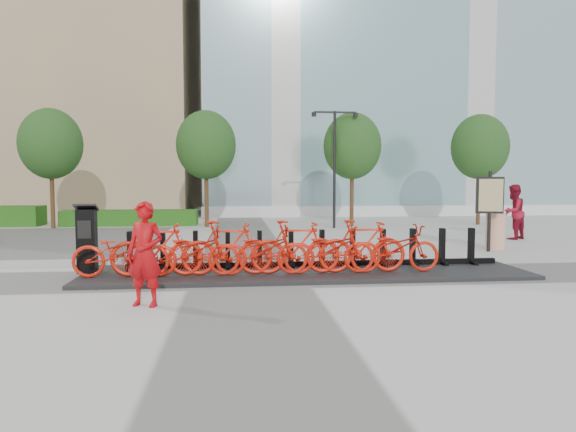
{
  "coord_description": "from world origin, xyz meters",
  "views": [
    {
      "loc": [
        -0.28,
        -10.75,
        2.06
      ],
      "look_at": [
        1.0,
        1.5,
        1.2
      ],
      "focal_mm": 32.0,
      "sensor_mm": 36.0,
      "label": 1
    }
  ],
  "objects": [
    {
      "name": "ground",
      "position": [
        0.0,
        0.0,
        0.0
      ],
      "size": [
        120.0,
        120.0,
        0.0
      ],
      "primitive_type": "plane",
      "color": "#B2B2B2"
    },
    {
      "name": "glass_building",
      "position": [
        14.0,
        26.0,
        12.0
      ],
      "size": [
        32.0,
        16.0,
        24.0
      ],
      "primitive_type": "cube",
      "color": "teal",
      "rests_on": "ground"
    },
    {
      "name": "hedge_b",
      "position": [
        -5.0,
        13.2,
        0.35
      ],
      "size": [
        6.0,
        1.2,
        0.7
      ],
      "primitive_type": "cube",
      "color": "#225E19",
      "rests_on": "ground"
    },
    {
      "name": "tree_0",
      "position": [
        -8.0,
        12.0,
        3.59
      ],
      "size": [
        2.6,
        2.6,
        5.1
      ],
      "color": "#50301C",
      "rests_on": "ground"
    },
    {
      "name": "tree_1",
      "position": [
        -1.5,
        12.0,
        3.59
      ],
      "size": [
        2.6,
        2.6,
        5.1
      ],
      "color": "#50301C",
      "rests_on": "ground"
    },
    {
      "name": "tree_2",
      "position": [
        5.0,
        12.0,
        3.59
      ],
      "size": [
        2.6,
        2.6,
        5.1
      ],
      "color": "#50301C",
      "rests_on": "ground"
    },
    {
      "name": "tree_3",
      "position": [
        11.0,
        12.0,
        3.59
      ],
      "size": [
        2.6,
        2.6,
        5.1
      ],
      "color": "#50301C",
      "rests_on": "ground"
    },
    {
      "name": "streetlamp",
      "position": [
        4.0,
        11.0,
        3.13
      ],
      "size": [
        2.0,
        0.2,
        5.0
      ],
      "color": "black",
      "rests_on": "ground"
    },
    {
      "name": "dock_pad",
      "position": [
        1.3,
        0.3,
        0.04
      ],
      "size": [
        9.6,
        2.4,
        0.08
      ],
      "primitive_type": "cube",
      "color": "black",
      "rests_on": "ground"
    },
    {
      "name": "dock_rail_posts",
      "position": [
        1.36,
        0.77,
        0.51
      ],
      "size": [
        8.02,
        0.5,
        0.85
      ],
      "primitive_type": null,
      "color": "black",
      "rests_on": "dock_pad"
    },
    {
      "name": "bike_0",
      "position": [
        -2.6,
        -0.05,
        0.59
      ],
      "size": [
        1.96,
        0.68,
        1.03
      ],
      "primitive_type": "imported",
      "rotation": [
        0.0,
        0.0,
        1.57
      ],
      "color": "red",
      "rests_on": "dock_pad"
    },
    {
      "name": "bike_1",
      "position": [
        -1.88,
        -0.05,
        0.65
      ],
      "size": [
        1.9,
        0.54,
        1.14
      ],
      "primitive_type": "imported",
      "rotation": [
        0.0,
        0.0,
        1.57
      ],
      "color": "red",
      "rests_on": "dock_pad"
    },
    {
      "name": "bike_2",
      "position": [
        -1.16,
        -0.05,
        0.59
      ],
      "size": [
        1.96,
        0.68,
        1.03
      ],
      "primitive_type": "imported",
      "rotation": [
        0.0,
        0.0,
        1.57
      ],
      "color": "red",
      "rests_on": "dock_pad"
    },
    {
      "name": "bike_3",
      "position": [
        -0.44,
        -0.05,
        0.65
      ],
      "size": [
        1.9,
        0.54,
        1.14
      ],
      "primitive_type": "imported",
      "rotation": [
        0.0,
        0.0,
        1.57
      ],
      "color": "red",
      "rests_on": "dock_pad"
    },
    {
      "name": "bike_4",
      "position": [
        0.28,
        -0.05,
        0.59
      ],
      "size": [
        1.96,
        0.68,
        1.03
      ],
      "primitive_type": "imported",
      "rotation": [
        0.0,
        0.0,
        1.57
      ],
      "color": "red",
      "rests_on": "dock_pad"
    },
    {
      "name": "bike_5",
      "position": [
        1.0,
        -0.05,
        0.65
      ],
      "size": [
        1.9,
        0.54,
        1.14
      ],
      "primitive_type": "imported",
      "rotation": [
        0.0,
        0.0,
        1.57
      ],
      "color": "red",
      "rests_on": "dock_pad"
    },
    {
      "name": "bike_6",
      "position": [
        1.72,
        -0.05,
        0.59
      ],
      "size": [
        1.96,
        0.68,
        1.03
      ],
      "primitive_type": "imported",
      "rotation": [
        0.0,
        0.0,
        1.57
      ],
      "color": "red",
      "rests_on": "dock_pad"
    },
    {
      "name": "bike_7",
      "position": [
        2.44,
        -0.05,
        0.65
      ],
      "size": [
        1.9,
        0.54,
        1.14
      ],
      "primitive_type": "imported",
      "rotation": [
        0.0,
        0.0,
        1.57
      ],
      "color": "red",
      "rests_on": "dock_pad"
    },
    {
      "name": "bike_8",
      "position": [
        3.16,
        -0.05,
        0.59
      ],
      "size": [
        1.96,
        0.68,
        1.03
      ],
      "primitive_type": "imported",
      "rotation": [
        0.0,
        0.0,
        1.57
      ],
      "color": "red",
      "rests_on": "dock_pad"
    },
    {
      "name": "kiosk",
      "position": [
        -3.42,
        0.5,
        0.79
      ],
      "size": [
        0.48,
        0.41,
        1.49
      ],
      "rotation": [
        0.0,
        0.0,
        0.06
      ],
      "color": "black",
      "rests_on": "dock_pad"
    },
    {
      "name": "worker_red",
      "position": [
        -1.74,
        -2.26,
        0.86
      ],
      "size": [
        0.73,
        0.6,
        1.72
      ],
      "primitive_type": "imported",
      "rotation": [
        0.0,
        0.0,
        -0.34
      ],
      "color": "#AE080D",
      "rests_on": "ground"
    },
    {
      "name": "pedestrian",
      "position": [
        9.39,
        6.15,
        0.96
      ],
      "size": [
        1.17,
        1.1,
        1.92
      ],
      "primitive_type": "imported",
      "rotation": [
        0.0,
        0.0,
        3.69
      ],
      "color": "maroon",
      "rests_on": "ground"
    },
    {
      "name": "construction_barrel",
      "position": [
        7.47,
        3.78,
        0.54
      ],
      "size": [
        0.73,
        0.73,
        1.07
      ],
      "primitive_type": "cylinder",
      "rotation": [
        0.0,
        0.0,
        0.41
      ],
      "color": "orange",
      "rests_on": "ground"
    },
    {
      "name": "map_sign",
      "position": [
        7.02,
        3.29,
        1.53
      ],
      "size": [
        0.75,
        0.35,
        2.32
      ],
      "rotation": [
        0.0,
        0.0,
        -0.33
      ],
      "color": "black",
      "rests_on": "ground"
    }
  ]
}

